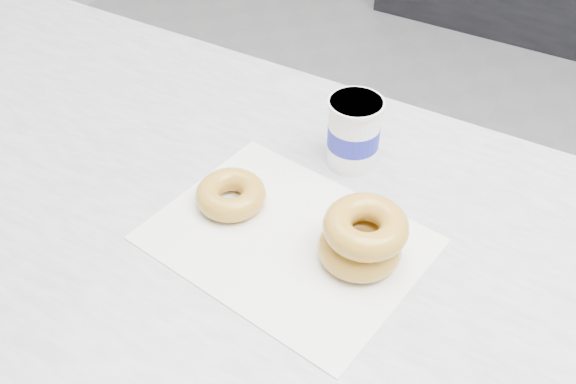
% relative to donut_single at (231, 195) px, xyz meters
% --- Properties ---
extents(ground, '(5.00, 5.00, 0.00)m').
position_rel_donut_single_xyz_m(ground, '(0.45, 0.57, -0.92)').
color(ground, gray).
rests_on(ground, ground).
extents(wax_paper, '(0.37, 0.30, 0.00)m').
position_rel_donut_single_xyz_m(wax_paper, '(0.10, -0.02, -0.02)').
color(wax_paper, white).
rests_on(wax_paper, counter).
extents(donut_single, '(0.11, 0.11, 0.03)m').
position_rel_donut_single_xyz_m(donut_single, '(0.00, 0.00, 0.00)').
color(donut_single, gold).
rests_on(donut_single, wax_paper).
extents(donut_stack, '(0.15, 0.15, 0.07)m').
position_rel_donut_single_xyz_m(donut_stack, '(0.20, -0.00, 0.02)').
color(donut_stack, gold).
rests_on(donut_stack, wax_paper).
extents(coffee_cup, '(0.08, 0.08, 0.11)m').
position_rel_donut_single_xyz_m(coffee_cup, '(0.10, 0.17, 0.04)').
color(coffee_cup, white).
rests_on(coffee_cup, counter).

